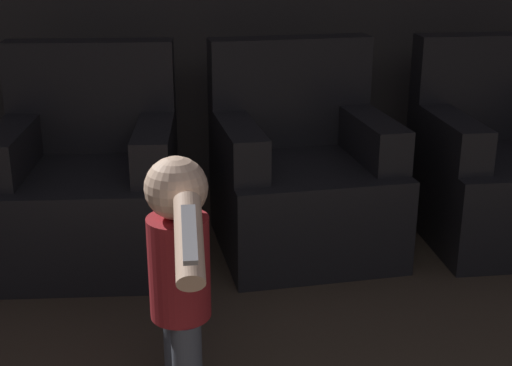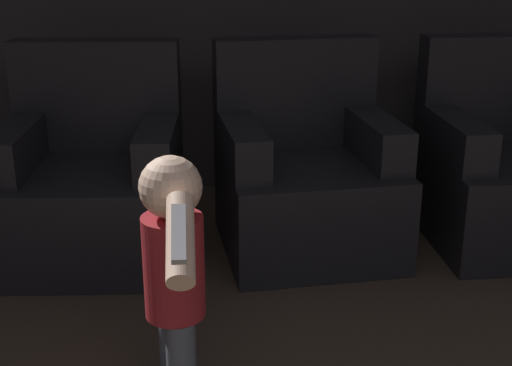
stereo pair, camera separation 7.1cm
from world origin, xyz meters
name	(u,v)px [view 1 (the left image)]	position (x,y,z in m)	size (l,w,h in m)	color
armchair_left	(89,186)	(-0.87, 3.60, 0.34)	(0.84, 0.83, 0.97)	black
armchair_middle	(302,178)	(0.13, 3.60, 0.34)	(0.87, 0.86, 0.97)	black
armchair_right	(504,170)	(1.15, 3.60, 0.34)	(0.80, 0.80, 0.97)	black
person_toddler	(179,269)	(-0.46, 2.37, 0.50)	(0.19, 0.58, 0.85)	#474C56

